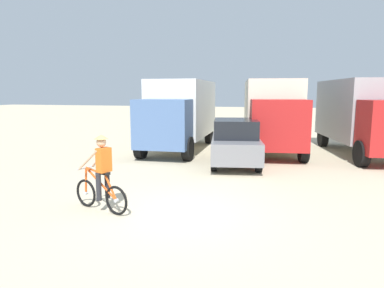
# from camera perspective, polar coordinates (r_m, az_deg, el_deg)

# --- Properties ---
(ground_plane) EXTENTS (120.00, 120.00, 0.00)m
(ground_plane) POSITION_cam_1_polar(r_m,az_deg,el_deg) (8.15, -2.26, -11.28)
(ground_plane) COLOR beige
(box_truck_white_box) EXTENTS (2.65, 6.84, 3.35)m
(box_truck_white_box) POSITION_cam_1_polar(r_m,az_deg,el_deg) (16.66, -1.93, 5.49)
(box_truck_white_box) COLOR white
(box_truck_white_box) RESTS_ON ground
(box_truck_cream_rv) EXTENTS (3.26, 7.01, 3.35)m
(box_truck_cream_rv) POSITION_cam_1_polar(r_m,az_deg,el_deg) (16.74, 13.16, 5.29)
(box_truck_cream_rv) COLOR beige
(box_truck_cream_rv) RESTS_ON ground
(box_truck_grey_hauler) EXTENTS (3.49, 7.05, 3.35)m
(box_truck_grey_hauler) POSITION_cam_1_polar(r_m,az_deg,el_deg) (17.05, 26.65, 4.66)
(box_truck_grey_hauler) COLOR #9E9EA3
(box_truck_grey_hauler) RESTS_ON ground
(sedan_parked) EXTENTS (2.47, 4.45, 1.76)m
(sedan_parked) POSITION_cam_1_polar(r_m,az_deg,el_deg) (13.29, 7.24, 0.35)
(sedan_parked) COLOR slate
(sedan_parked) RESTS_ON ground
(cyclist_orange_shirt) EXTENTS (1.66, 0.71, 1.82)m
(cyclist_orange_shirt) POSITION_cam_1_polar(r_m,az_deg,el_deg) (8.24, -14.89, -5.20)
(cyclist_orange_shirt) COLOR black
(cyclist_orange_shirt) RESTS_ON ground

